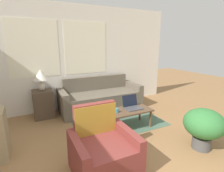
# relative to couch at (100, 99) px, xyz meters

# --- Properties ---
(wall_back) EXTENTS (5.94, 0.06, 2.60)m
(wall_back) POSITION_rel_couch_xyz_m (-0.75, 0.43, 1.04)
(wall_back) COLOR white
(wall_back) RESTS_ON ground_plane
(rug) EXTENTS (1.87, 1.79, 0.01)m
(rug) POSITION_rel_couch_xyz_m (0.04, -0.65, -0.27)
(rug) COLOR #476651
(rug) RESTS_ON ground_plane
(couch) EXTENTS (2.06, 0.81, 0.82)m
(couch) POSITION_rel_couch_xyz_m (0.00, 0.00, 0.00)
(couch) COLOR #665B4C
(couch) RESTS_ON ground_plane
(armchair) EXTENTS (0.80, 0.73, 0.87)m
(armchair) POSITION_rel_couch_xyz_m (-0.85, -2.11, -0.00)
(armchair) COLOR brown
(armchair) RESTS_ON ground_plane
(side_table) EXTENTS (0.44, 0.44, 0.63)m
(side_table) POSITION_rel_couch_xyz_m (-1.37, 0.10, 0.04)
(side_table) COLOR #4C3D2D
(side_table) RESTS_ON ground_plane
(table_lamp) EXTENTS (0.32, 0.32, 0.48)m
(table_lamp) POSITION_rel_couch_xyz_m (-1.37, 0.10, 0.69)
(table_lamp) COLOR beige
(table_lamp) RESTS_ON side_table
(coffee_table) EXTENTS (1.04, 0.47, 0.38)m
(coffee_table) POSITION_rel_couch_xyz_m (0.04, -1.23, 0.07)
(coffee_table) COLOR brown
(coffee_table) RESTS_ON ground_plane
(laptop) EXTENTS (0.34, 0.30, 0.25)m
(laptop) POSITION_rel_couch_xyz_m (0.22, -1.17, 0.17)
(laptop) COLOR #47474C
(laptop) RESTS_ON coffee_table
(cup_navy) EXTENTS (0.07, 0.07, 0.08)m
(cup_navy) POSITION_rel_couch_xyz_m (-0.17, -1.24, 0.15)
(cup_navy) COLOR teal
(cup_navy) RESTS_ON coffee_table
(snack_bowl) EXTENTS (0.17, 0.17, 0.08)m
(snack_bowl) POSITION_rel_couch_xyz_m (-0.35, -1.17, 0.15)
(snack_bowl) COLOR #191E4C
(snack_bowl) RESTS_ON coffee_table
(potted_plant) EXTENTS (0.62, 0.62, 0.67)m
(potted_plant) POSITION_rel_couch_xyz_m (0.79, -2.38, 0.14)
(potted_plant) COLOR #4C4C4C
(potted_plant) RESTS_ON ground_plane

